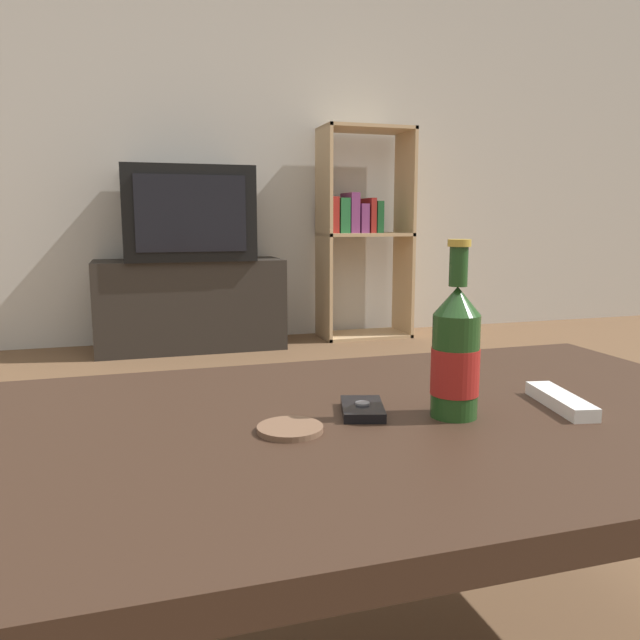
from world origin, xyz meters
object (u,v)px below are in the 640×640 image
(bookshelf, at_px, (361,228))
(cell_phone, at_px, (362,409))
(tv_stand, at_px, (190,304))
(remote_control, at_px, (561,401))
(beer_bottle, at_px, (456,354))
(television, at_px, (187,214))

(bookshelf, xyz_separation_m, cell_phone, (-1.05, -2.80, -0.22))
(tv_stand, height_order, remote_control, tv_stand)
(cell_phone, bearing_deg, bookshelf, 85.60)
(tv_stand, height_order, cell_phone, tv_stand)
(beer_bottle, bearing_deg, cell_phone, 157.71)
(beer_bottle, xyz_separation_m, remote_control, (0.18, -0.01, -0.08))
(tv_stand, relative_size, cell_phone, 9.34)
(bookshelf, bearing_deg, cell_phone, -110.56)
(television, bearing_deg, bookshelf, 3.51)
(tv_stand, relative_size, bookshelf, 0.81)
(bookshelf, xyz_separation_m, remote_control, (-0.75, -2.85, -0.22))
(tv_stand, distance_m, remote_control, 2.82)
(television, distance_m, cell_phone, 2.75)
(cell_phone, height_order, remote_control, remote_control)
(bookshelf, distance_m, cell_phone, 2.99)
(bookshelf, bearing_deg, television, -176.49)
(bookshelf, height_order, cell_phone, bookshelf)
(tv_stand, xyz_separation_m, cell_phone, (-0.00, -2.74, 0.20))
(bookshelf, height_order, beer_bottle, bookshelf)
(tv_stand, bearing_deg, cell_phone, -90.01)
(television, distance_m, remote_control, 2.82)
(beer_bottle, relative_size, remote_control, 1.57)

